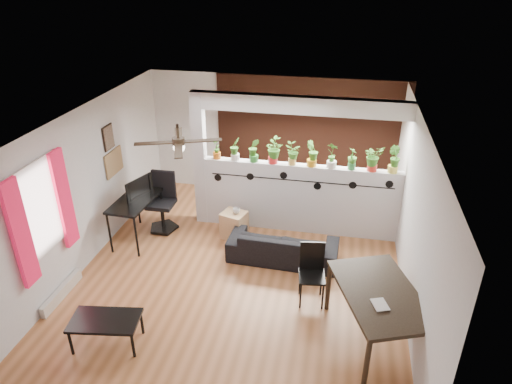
% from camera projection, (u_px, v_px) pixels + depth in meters
% --- Properties ---
extents(room_shell, '(6.30, 7.10, 2.90)m').
position_uv_depth(room_shell, '(239.00, 202.00, 7.05)').
color(room_shell, brown).
rests_on(room_shell, ground).
extents(partition_wall, '(3.60, 0.18, 1.35)m').
position_uv_depth(partition_wall, '(300.00, 198.00, 8.50)').
color(partition_wall, '#BCBCC1').
rests_on(partition_wall, ground).
extents(ceiling_header, '(3.60, 0.18, 0.30)m').
position_uv_depth(ceiling_header, '(305.00, 105.00, 7.70)').
color(ceiling_header, silver).
rests_on(ceiling_header, room_shell).
extents(pier_column, '(0.22, 0.20, 2.60)m').
position_uv_depth(pier_column, '(200.00, 160.00, 8.55)').
color(pier_column, '#BCBCC1').
rests_on(pier_column, ground).
extents(brick_panel, '(3.90, 0.05, 2.60)m').
position_uv_depth(brick_panel, '(309.00, 140.00, 9.51)').
color(brick_panel, brown).
rests_on(brick_panel, ground).
extents(vine_decal, '(3.31, 0.01, 0.30)m').
position_uv_depth(vine_decal, '(300.00, 181.00, 8.24)').
color(vine_decal, black).
rests_on(vine_decal, partition_wall).
extents(window_assembly, '(0.09, 1.30, 1.55)m').
position_uv_depth(window_assembly, '(41.00, 212.00, 6.35)').
color(window_assembly, white).
rests_on(window_assembly, room_shell).
extents(baseboard_heater, '(0.08, 1.00, 0.18)m').
position_uv_depth(baseboard_heater, '(62.00, 292.00, 6.99)').
color(baseboard_heater, beige).
rests_on(baseboard_heater, ground).
extents(corkboard, '(0.03, 0.60, 0.45)m').
position_uv_depth(corkboard, '(114.00, 162.00, 8.31)').
color(corkboard, olive).
rests_on(corkboard, room_shell).
extents(framed_art, '(0.03, 0.34, 0.44)m').
position_uv_depth(framed_art, '(108.00, 137.00, 8.04)').
color(framed_art, '#8C7259').
rests_on(framed_art, room_shell).
extents(ceiling_fan, '(1.19, 1.19, 0.43)m').
position_uv_depth(ceiling_fan, '(179.00, 144.00, 6.47)').
color(ceiling_fan, black).
rests_on(ceiling_fan, room_shell).
extents(potted_plant_0, '(0.23, 0.25, 0.41)m').
position_uv_depth(potted_plant_0, '(217.00, 148.00, 8.38)').
color(potted_plant_0, '#CB6517').
rests_on(potted_plant_0, partition_wall).
extents(potted_plant_1, '(0.28, 0.29, 0.44)m').
position_uv_depth(potted_plant_1, '(235.00, 148.00, 8.31)').
color(potted_plant_1, silver).
rests_on(potted_plant_1, partition_wall).
extents(potted_plant_2, '(0.27, 0.23, 0.44)m').
position_uv_depth(potted_plant_2, '(254.00, 149.00, 8.25)').
color(potted_plant_2, '#2E7E2E').
rests_on(potted_plant_2, partition_wall).
extents(potted_plant_3, '(0.31, 0.31, 0.47)m').
position_uv_depth(potted_plant_3, '(273.00, 150.00, 8.18)').
color(potted_plant_3, red).
rests_on(potted_plant_3, partition_wall).
extents(potted_plant_4, '(0.22, 0.18, 0.40)m').
position_uv_depth(potted_plant_4, '(292.00, 153.00, 8.13)').
color(potted_plant_4, gold).
rests_on(potted_plant_4, partition_wall).
extents(potted_plant_5, '(0.30, 0.28, 0.47)m').
position_uv_depth(potted_plant_5, '(312.00, 153.00, 8.05)').
color(potted_plant_5, '#C78517').
rests_on(potted_plant_5, partition_wall).
extents(potted_plant_6, '(0.31, 0.28, 0.47)m').
position_uv_depth(potted_plant_6, '(332.00, 154.00, 7.99)').
color(potted_plant_6, silver).
rests_on(potted_plant_6, partition_wall).
extents(potted_plant_7, '(0.22, 0.24, 0.39)m').
position_uv_depth(potted_plant_7, '(352.00, 158.00, 7.95)').
color(potted_plant_7, '#318740').
rests_on(potted_plant_7, partition_wall).
extents(potted_plant_8, '(0.31, 0.29, 0.46)m').
position_uv_depth(potted_plant_8, '(373.00, 158.00, 7.87)').
color(potted_plant_8, red).
rests_on(potted_plant_8, partition_wall).
extents(potted_plant_9, '(0.32, 0.32, 0.47)m').
position_uv_depth(potted_plant_9, '(394.00, 159.00, 7.81)').
color(potted_plant_9, '#DBCB4D').
rests_on(potted_plant_9, partition_wall).
extents(sofa, '(1.80, 0.76, 0.52)m').
position_uv_depth(sofa, '(283.00, 246.00, 7.82)').
color(sofa, black).
rests_on(sofa, ground).
extents(cube_shelf, '(0.51, 0.48, 0.52)m').
position_uv_depth(cube_shelf, '(234.00, 225.00, 8.45)').
color(cube_shelf, tan).
rests_on(cube_shelf, ground).
extents(cup, '(0.14, 0.14, 0.11)m').
position_uv_depth(cup, '(236.00, 211.00, 8.30)').
color(cup, gray).
rests_on(cup, cube_shelf).
extents(computer_desk, '(0.65, 1.16, 0.82)m').
position_uv_depth(computer_desk, '(135.00, 203.00, 8.18)').
color(computer_desk, black).
rests_on(computer_desk, ground).
extents(monitor, '(0.36, 0.18, 0.20)m').
position_uv_depth(monitor, '(137.00, 191.00, 8.23)').
color(monitor, black).
rests_on(monitor, computer_desk).
extents(office_chair, '(0.58, 0.58, 1.12)m').
position_uv_depth(office_chair, '(163.00, 205.00, 8.63)').
color(office_chair, black).
rests_on(office_chair, ground).
extents(dining_table, '(1.43, 1.78, 0.84)m').
position_uv_depth(dining_table, '(380.00, 297.00, 5.88)').
color(dining_table, black).
rests_on(dining_table, ground).
extents(book, '(0.24, 0.28, 0.02)m').
position_uv_depth(book, '(373.00, 306.00, 5.59)').
color(book, gray).
rests_on(book, dining_table).
extents(folding_chair, '(0.44, 0.44, 0.95)m').
position_uv_depth(folding_chair, '(312.00, 267.00, 6.77)').
color(folding_chair, black).
rests_on(folding_chair, ground).
extents(coffee_table, '(0.97, 0.63, 0.42)m').
position_uv_depth(coffee_table, '(105.00, 322.00, 6.01)').
color(coffee_table, black).
rests_on(coffee_table, ground).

